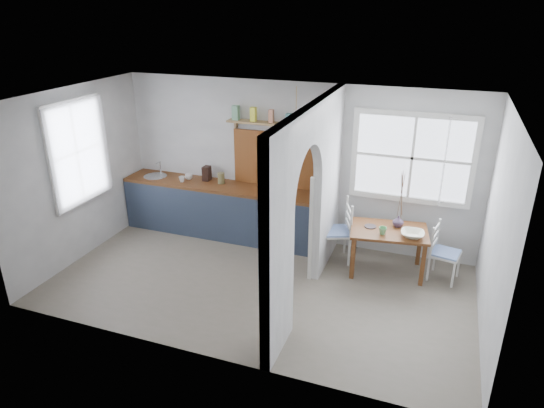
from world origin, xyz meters
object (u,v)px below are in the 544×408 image
(dining_table, at_px, (387,251))
(kettle, at_px, (318,189))
(chair_right, at_px, (446,253))
(chair_left, at_px, (335,231))
(vase, at_px, (398,221))

(dining_table, bearing_deg, kettle, 155.23)
(chair_right, relative_size, kettle, 3.11)
(chair_left, relative_size, vase, 5.93)
(chair_left, relative_size, chair_right, 1.17)
(kettle, distance_m, vase, 1.30)
(dining_table, bearing_deg, vase, 48.16)
(dining_table, xyz_separation_m, kettle, (-1.16, 0.34, 0.70))
(dining_table, xyz_separation_m, vase, (0.10, 0.15, 0.42))
(chair_left, distance_m, kettle, 0.70)
(chair_left, bearing_deg, dining_table, 63.04)
(kettle, height_order, vase, kettle)
(dining_table, distance_m, kettle, 1.40)
(dining_table, bearing_deg, chair_right, -4.22)
(vase, bearing_deg, chair_right, -7.37)
(kettle, xyz_separation_m, vase, (1.26, -0.18, -0.28))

